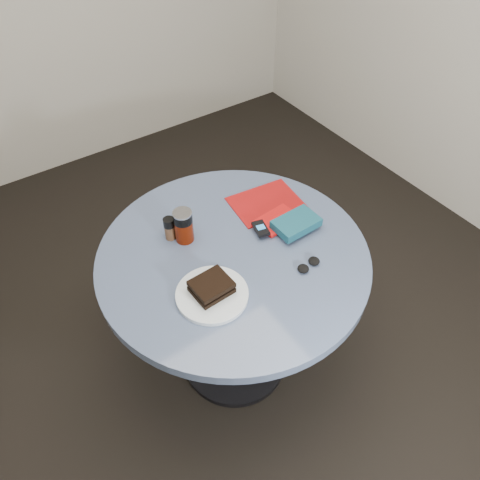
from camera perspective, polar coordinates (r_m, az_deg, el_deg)
ground at (r=2.31m, az=-0.63°, el=-14.38°), size 4.00×4.00×0.00m
table at (r=1.83m, az=-0.78°, el=-5.08°), size 1.00×1.00×0.75m
plate at (r=1.58m, az=-3.42°, el=-6.65°), size 0.31×0.31×0.02m
sandwich at (r=1.56m, az=-3.50°, el=-5.71°), size 0.13×0.11×0.04m
soda_can at (r=1.72m, az=-6.89°, el=1.71°), size 0.08×0.08×0.13m
pepper_grinder at (r=1.75m, az=-8.58°, el=1.41°), size 0.04×0.04×0.09m
magazine at (r=1.91m, az=3.15°, el=4.57°), size 0.30×0.24×0.00m
red_book at (r=1.82m, az=4.59°, el=2.41°), size 0.17×0.12×0.01m
novel at (r=1.78m, az=6.86°, el=2.03°), size 0.17×0.11×0.03m
mp3_player at (r=1.76m, az=2.54°, el=1.41°), size 0.06×0.09×0.01m
headphones at (r=1.67m, az=8.36°, el=-3.01°), size 0.10×0.05×0.02m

